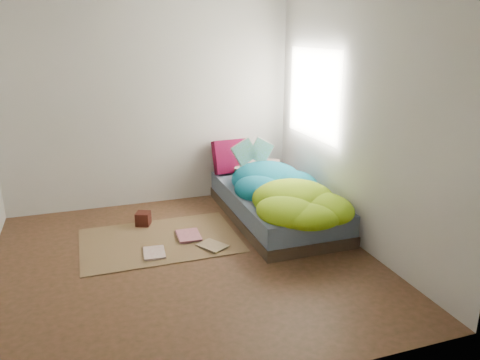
{
  "coord_description": "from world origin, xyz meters",
  "views": [
    {
      "loc": [
        -0.79,
        -3.92,
        2.09
      ],
      "look_at": [
        0.8,
        0.75,
        0.51
      ],
      "focal_mm": 35.0,
      "sensor_mm": 36.0,
      "label": 1
    }
  ],
  "objects_px": {
    "bed": "(275,205)",
    "pillow_magenta": "(230,157)",
    "wooden_box": "(143,219)",
    "open_book": "(253,143)",
    "floor_book_b": "(178,237)",
    "floor_book_a": "(144,254)"
  },
  "relations": [
    {
      "from": "bed",
      "to": "floor_book_a",
      "type": "height_order",
      "value": "bed"
    },
    {
      "from": "floor_book_a",
      "to": "floor_book_b",
      "type": "height_order",
      "value": "floor_book_b"
    },
    {
      "from": "bed",
      "to": "pillow_magenta",
      "type": "height_order",
      "value": "pillow_magenta"
    },
    {
      "from": "wooden_box",
      "to": "floor_book_a",
      "type": "xyz_separation_m",
      "value": [
        -0.1,
        -0.75,
        -0.06
      ]
    },
    {
      "from": "pillow_magenta",
      "to": "floor_book_a",
      "type": "xyz_separation_m",
      "value": [
        -1.31,
        -1.34,
        -0.53
      ]
    },
    {
      "from": "bed",
      "to": "open_book",
      "type": "distance_m",
      "value": 0.78
    },
    {
      "from": "bed",
      "to": "pillow_magenta",
      "type": "xyz_separation_m",
      "value": [
        -0.27,
        0.87,
        0.38
      ]
    },
    {
      "from": "pillow_magenta",
      "to": "floor_book_b",
      "type": "distance_m",
      "value": 1.5
    },
    {
      "from": "bed",
      "to": "pillow_magenta",
      "type": "distance_m",
      "value": 0.99
    },
    {
      "from": "floor_book_a",
      "to": "pillow_magenta",
      "type": "bearing_deg",
      "value": 50.26
    },
    {
      "from": "wooden_box",
      "to": "floor_book_b",
      "type": "bearing_deg",
      "value": -59.1
    },
    {
      "from": "wooden_box",
      "to": "floor_book_b",
      "type": "distance_m",
      "value": 0.56
    },
    {
      "from": "open_book",
      "to": "floor_book_b",
      "type": "distance_m",
      "value": 1.47
    },
    {
      "from": "pillow_magenta",
      "to": "floor_book_a",
      "type": "relative_size",
      "value": 1.52
    },
    {
      "from": "open_book",
      "to": "floor_book_b",
      "type": "xyz_separation_m",
      "value": [
        -1.07,
        -0.63,
        -0.78
      ]
    },
    {
      "from": "floor_book_b",
      "to": "pillow_magenta",
      "type": "bearing_deg",
      "value": 51.89
    },
    {
      "from": "open_book",
      "to": "floor_book_b",
      "type": "height_order",
      "value": "open_book"
    },
    {
      "from": "bed",
      "to": "floor_book_a",
      "type": "distance_m",
      "value": 1.65
    },
    {
      "from": "pillow_magenta",
      "to": "wooden_box",
      "type": "distance_m",
      "value": 1.42
    },
    {
      "from": "wooden_box",
      "to": "pillow_magenta",
      "type": "bearing_deg",
      "value": 25.86
    },
    {
      "from": "pillow_magenta",
      "to": "open_book",
      "type": "relative_size",
      "value": 1.0
    },
    {
      "from": "bed",
      "to": "wooden_box",
      "type": "bearing_deg",
      "value": 169.05
    }
  ]
}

